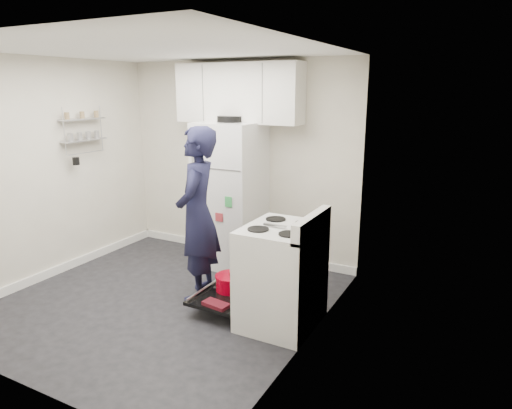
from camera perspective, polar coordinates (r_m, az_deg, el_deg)
The scene contains 7 objects.
room at distance 4.61m, azimuth -12.20°, elevation 2.14°, with size 3.21×3.21×2.51m.
electric_range at distance 4.27m, azimuth 3.07°, elevation -8.98°, with size 0.66×0.76×1.10m.
open_oven_door at distance 4.67m, azimuth -3.45°, elevation -10.49°, with size 0.55×0.70×0.24m.
refrigerator at distance 5.59m, azimuth -3.16°, elevation 1.24°, with size 0.72×0.74×1.84m.
upper_cabinets at distance 5.59m, azimuth -2.19°, elevation 13.74°, with size 1.60×0.33×0.70m, color silver.
wall_shelf_rack at distance 5.91m, azimuth -20.84°, elevation 8.74°, with size 0.14×0.60×0.61m.
person at distance 4.70m, azimuth -7.33°, elevation -1.30°, with size 0.66×0.43×1.80m, color black.
Camera 1 is at (2.89, -3.42, 2.15)m, focal length 32.00 mm.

